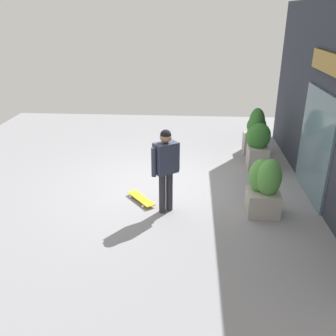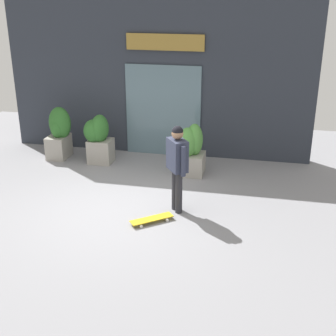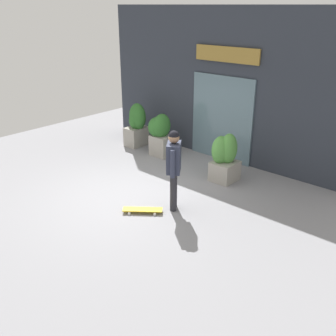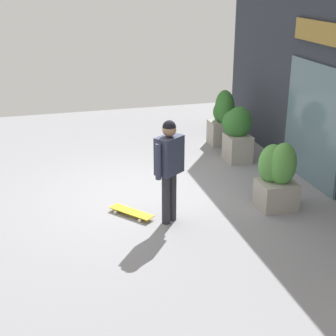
# 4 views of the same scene
# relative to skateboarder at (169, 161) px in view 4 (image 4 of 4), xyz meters

# --- Properties ---
(ground_plane) EXTENTS (12.00, 12.00, 0.00)m
(ground_plane) POSITION_rel_skateboarder_xyz_m (-1.11, -0.13, -1.02)
(ground_plane) COLOR gray
(building_facade) EXTENTS (7.46, 0.31, 3.86)m
(building_facade) POSITION_rel_skateboarder_xyz_m (-1.10, 3.13, 0.89)
(building_facade) COLOR #2D333D
(building_facade) RESTS_ON ground_plane
(skateboarder) EXTENTS (0.46, 0.51, 1.67)m
(skateboarder) POSITION_rel_skateboarder_xyz_m (0.00, 0.00, 0.00)
(skateboarder) COLOR #28282D
(skateboarder) RESTS_ON ground_plane
(skateboard) EXTENTS (0.74, 0.65, 0.08)m
(skateboard) POSITION_rel_skateboarder_xyz_m (-0.36, -0.54, -0.96)
(skateboard) COLOR gold
(skateboard) RESTS_ON ground_plane
(planter_box_left) EXTENTS (0.59, 0.62, 1.28)m
(planter_box_left) POSITION_rel_skateboarder_xyz_m (-3.33, 2.20, -0.37)
(planter_box_left) COLOR gray
(planter_box_left) RESTS_ON ground_plane
(planter_box_right) EXTENTS (0.63, 0.57, 1.17)m
(planter_box_right) POSITION_rel_skateboarder_xyz_m (-2.29, 2.08, -0.39)
(planter_box_right) COLOR gray
(planter_box_right) RESTS_ON ground_plane
(planter_box_mid) EXTENTS (0.57, 0.61, 1.15)m
(planter_box_mid) POSITION_rel_skateboarder_xyz_m (-0.04, 1.86, -0.45)
(planter_box_mid) COLOR gray
(planter_box_mid) RESTS_ON ground_plane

